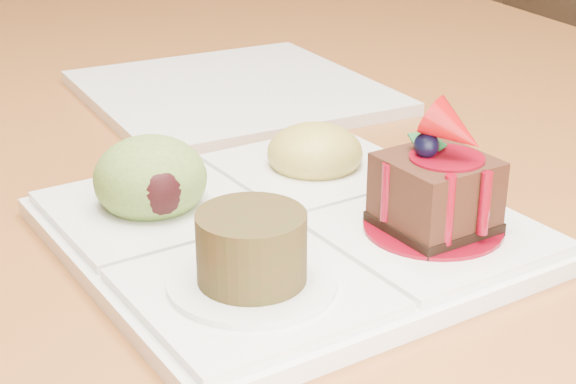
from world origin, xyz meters
name	(u,v)px	position (x,y,z in m)	size (l,w,h in m)	color
dining_table	(248,158)	(0.00, 0.00, 0.68)	(1.00, 1.80, 0.75)	#9C5328
sampler_plate	(282,210)	(-0.09, -0.31, 0.77)	(0.31, 0.31, 0.10)	white
second_plate	(232,92)	(-0.02, 0.00, 0.76)	(0.27, 0.27, 0.01)	white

